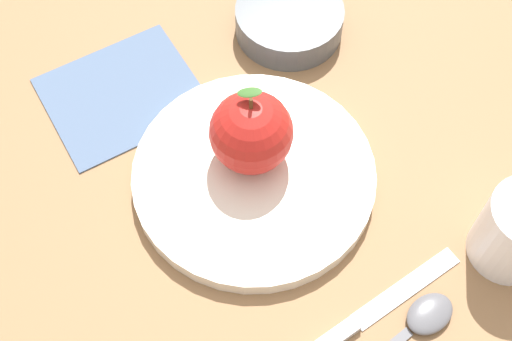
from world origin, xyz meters
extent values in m
plane|color=olive|center=(0.00, 0.00, 0.00)|extent=(2.40, 2.40, 0.00)
cylinder|color=silver|center=(0.02, 0.00, 0.01)|extent=(0.24, 0.24, 0.02)
torus|color=silver|center=(0.02, 0.00, 0.01)|extent=(0.24, 0.24, 0.01)
sphere|color=#B21E19|center=(0.04, 0.00, 0.06)|extent=(0.08, 0.08, 0.08)
cylinder|color=#4C3319|center=(0.04, 0.00, 0.11)|extent=(0.00, 0.00, 0.02)
ellipsoid|color=#386628|center=(0.05, 0.00, 0.11)|extent=(0.02, 0.03, 0.01)
cylinder|color=#4C5156|center=(0.22, -0.06, 0.02)|extent=(0.12, 0.12, 0.03)
torus|color=#4C5156|center=(0.22, -0.06, 0.03)|extent=(0.12, 0.12, 0.01)
cylinder|color=#3D4145|center=(0.22, -0.06, 0.03)|extent=(0.10, 0.10, 0.01)
cube|color=silver|center=(-0.11, -0.13, 0.00)|extent=(0.07, 0.11, 0.00)
ellipsoid|color=#59595E|center=(-0.14, -0.14, 0.01)|extent=(0.05, 0.06, 0.01)
cube|color=slate|center=(0.15, 0.13, 0.00)|extent=(0.19, 0.20, 0.00)
camera|label=1|loc=(-0.32, 0.04, 0.62)|focal=48.76mm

